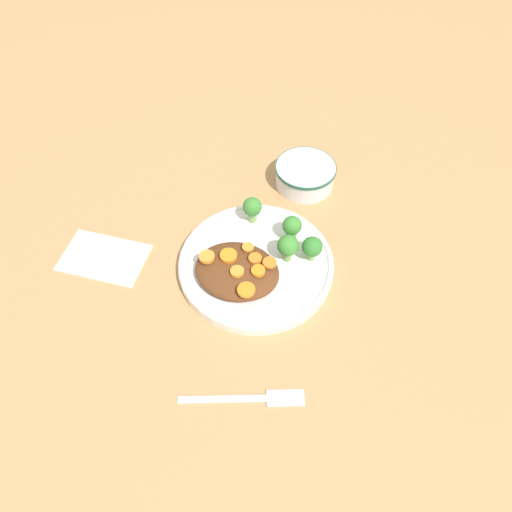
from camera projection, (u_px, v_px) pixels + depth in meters
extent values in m
plane|color=tan|center=(256.00, 268.00, 0.83)|extent=(4.00, 4.00, 0.00)
cylinder|color=white|center=(256.00, 265.00, 0.83)|extent=(0.26, 0.26, 0.02)
torus|color=white|center=(256.00, 262.00, 0.82)|extent=(0.25, 0.25, 0.01)
cylinder|color=silver|center=(305.00, 175.00, 0.94)|extent=(0.11, 0.11, 0.04)
cylinder|color=#235B47|center=(306.00, 168.00, 0.93)|extent=(0.11, 0.11, 0.01)
cylinder|color=white|center=(306.00, 171.00, 0.93)|extent=(0.09, 0.09, 0.01)
ellipsoid|color=#5B3319|center=(237.00, 271.00, 0.79)|extent=(0.14, 0.11, 0.03)
cylinder|color=#7FA85B|center=(311.00, 254.00, 0.81)|extent=(0.01, 0.01, 0.02)
sphere|color=#337A2D|center=(312.00, 247.00, 0.80)|extent=(0.03, 0.03, 0.03)
cylinder|color=#759E51|center=(287.00, 254.00, 0.81)|extent=(0.01, 0.01, 0.03)
sphere|color=#3D8433|center=(288.00, 245.00, 0.79)|extent=(0.04, 0.04, 0.04)
cylinder|color=#759E51|center=(291.00, 234.00, 0.84)|extent=(0.02, 0.02, 0.03)
sphere|color=#3D8433|center=(292.00, 225.00, 0.82)|extent=(0.03, 0.03, 0.03)
cylinder|color=#7FA85B|center=(252.00, 215.00, 0.86)|extent=(0.02, 0.02, 0.02)
sphere|color=#3D8433|center=(252.00, 207.00, 0.85)|extent=(0.03, 0.03, 0.03)
cylinder|color=orange|center=(246.00, 290.00, 0.75)|extent=(0.03, 0.03, 0.01)
cylinder|color=orange|center=(228.00, 256.00, 0.78)|extent=(0.03, 0.03, 0.01)
cylinder|color=orange|center=(255.00, 259.00, 0.78)|extent=(0.02, 0.02, 0.01)
cylinder|color=orange|center=(258.00, 271.00, 0.77)|extent=(0.02, 0.02, 0.01)
cylinder|color=orange|center=(207.00, 257.00, 0.78)|extent=(0.02, 0.02, 0.01)
cylinder|color=orange|center=(237.00, 272.00, 0.77)|extent=(0.02, 0.02, 0.01)
cylinder|color=orange|center=(270.00, 263.00, 0.78)|extent=(0.02, 0.02, 0.00)
cylinder|color=orange|center=(247.00, 248.00, 0.79)|extent=(0.02, 0.02, 0.00)
cube|color=silver|center=(222.00, 399.00, 0.69)|extent=(0.12, 0.05, 0.01)
cube|color=silver|center=(285.00, 398.00, 0.69)|extent=(0.06, 0.04, 0.01)
cube|color=beige|center=(104.00, 257.00, 0.84)|extent=(0.15, 0.10, 0.01)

